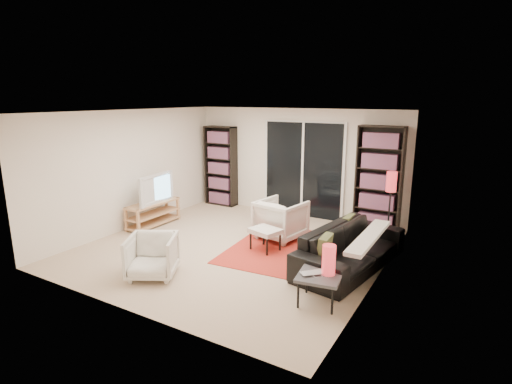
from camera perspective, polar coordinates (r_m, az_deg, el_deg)
floor at (r=7.25m, az=-2.93°, el=-7.96°), size 5.00×5.00×0.00m
wall_back at (r=9.05m, az=5.69°, el=4.22°), size 5.00×0.02×2.40m
wall_front at (r=5.07m, az=-18.80°, el=-3.83°), size 5.00×0.02×2.40m
wall_left at (r=8.51m, az=-17.29°, el=3.08°), size 0.02×5.00×2.40m
wall_right at (r=5.94m, az=17.56°, el=-1.26°), size 0.02×5.00×2.40m
ceiling at (r=6.75m, az=-3.18°, el=11.37°), size 5.00×5.00×0.02m
sliding_door at (r=8.97m, az=6.73°, el=3.13°), size 1.92×0.08×2.16m
bookshelf_left at (r=9.91m, az=-5.06°, el=3.72°), size 0.80×0.30×1.95m
bookshelf_right at (r=8.32m, az=17.14°, el=1.81°), size 0.90×0.30×2.10m
tv_stand at (r=8.66m, az=-14.47°, el=-2.93°), size 0.40×1.24×0.50m
tv at (r=8.51m, az=-14.58°, el=0.53°), size 0.25×1.06×0.60m
rug at (r=7.22m, az=3.71°, el=-7.99°), size 1.88×2.43×0.01m
sofa at (r=6.51m, az=13.41°, el=-7.74°), size 1.25×2.37×0.66m
armchair_back at (r=7.61m, az=3.55°, el=-3.90°), size 0.93×0.95×0.75m
armchair_front at (r=6.24m, az=-14.62°, el=-8.87°), size 0.94×0.95×0.64m
ottoman at (r=7.01m, az=1.34°, el=-5.72°), size 0.59×0.53×0.40m
side_table at (r=5.35m, az=9.04°, el=-11.98°), size 0.63×0.63×0.40m
laptop at (r=5.30m, az=8.51°, el=-11.59°), size 0.41×0.41×0.03m
table_lamp at (r=5.30m, az=10.36°, el=-9.50°), size 0.18×0.18×0.40m
floor_lamp at (r=7.56m, az=18.71°, el=0.36°), size 0.20×0.20×1.35m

